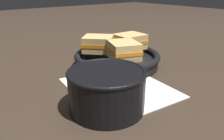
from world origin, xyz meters
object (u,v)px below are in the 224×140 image
at_px(soup_bowl, 107,88).
at_px(sandwich_far_left, 124,50).
at_px(skillet, 117,59).
at_px(sandwich_near_right, 98,44).
at_px(spoon, 128,90).
at_px(sandwich_near_left, 130,42).

distance_m(soup_bowl, sandwich_far_left, 0.19).
bearing_deg(sandwich_far_left, soup_bowl, -51.05).
height_order(soup_bowl, skillet, soup_bowl).
xyz_separation_m(soup_bowl, sandwich_near_right, (-0.22, 0.14, 0.02)).
distance_m(soup_bowl, sandwich_near_right, 0.26).
bearing_deg(sandwich_near_right, spoon, -17.29).
xyz_separation_m(spoon, sandwich_near_right, (-0.20, 0.06, 0.06)).
relative_size(soup_bowl, sandwich_far_left, 1.39).
relative_size(sandwich_near_left, sandwich_near_right, 0.80).
bearing_deg(skillet, soup_bowl, -44.52).
bearing_deg(soup_bowl, skillet, 135.48).
height_order(spoon, skillet, skillet).
height_order(soup_bowl, sandwich_near_right, sandwich_near_right).
xyz_separation_m(sandwich_near_right, sandwich_far_left, (0.10, 0.01, 0.00)).
distance_m(spoon, sandwich_far_left, 0.14).
height_order(sandwich_near_right, sandwich_far_left, same).
bearing_deg(sandwich_near_left, sandwich_near_right, -112.42).
height_order(soup_bowl, sandwich_far_left, sandwich_far_left).
xyz_separation_m(skillet, sandwich_near_left, (-0.01, 0.06, 0.04)).
height_order(skillet, sandwich_far_left, sandwich_far_left).
height_order(spoon, sandwich_near_left, sandwich_near_left).
distance_m(sandwich_near_right, sandwich_far_left, 0.10).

